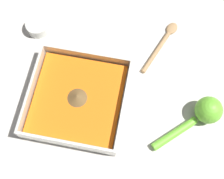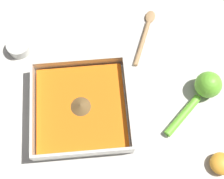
# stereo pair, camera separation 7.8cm
# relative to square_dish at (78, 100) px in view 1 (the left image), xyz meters

# --- Properties ---
(ground_plane) EXTENTS (4.00, 4.00, 0.00)m
(ground_plane) POSITION_rel_square_dish_xyz_m (0.04, -0.01, -0.02)
(ground_plane) COLOR beige
(square_dish) EXTENTS (0.24, 0.24, 0.05)m
(square_dish) POSITION_rel_square_dish_xyz_m (0.00, 0.00, 0.00)
(square_dish) COLOR silver
(square_dish) RESTS_ON ground_plane
(spice_bowl) EXTENTS (0.06, 0.06, 0.03)m
(spice_bowl) POSITION_rel_square_dish_xyz_m (0.16, -0.19, -0.00)
(spice_bowl) COLOR silver
(spice_bowl) RESTS_ON ground_plane
(lemon_squeezer) EXTENTS (0.16, 0.15, 0.07)m
(lemon_squeezer) POSITION_rel_square_dish_xyz_m (-0.31, -0.02, 0.01)
(lemon_squeezer) COLOR #6BC633
(lemon_squeezer) RESTS_ON ground_plane
(wooden_spoon) EXTENTS (0.09, 0.17, 0.01)m
(wooden_spoon) POSITION_rel_square_dish_xyz_m (-0.19, -0.21, -0.01)
(wooden_spoon) COLOR tan
(wooden_spoon) RESTS_ON ground_plane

